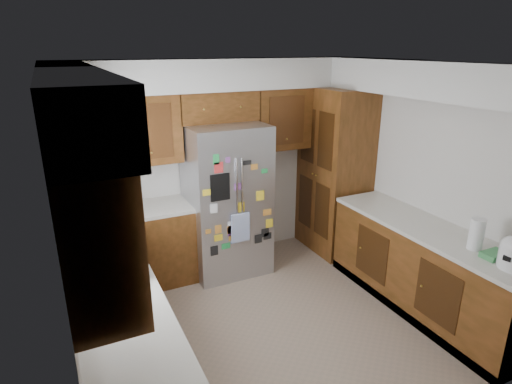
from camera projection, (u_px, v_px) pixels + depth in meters
floor at (273, 319)px, 4.34m from camera, size 3.60×3.60×0.00m
room_shell at (247, 137)px, 4.02m from camera, size 3.64×3.24×2.52m
left_counter_run at (132, 317)px, 3.67m from camera, size 1.36×3.20×0.92m
right_counter_run at (423, 272)px, 4.41m from camera, size 0.63×2.25×0.92m
pantry at (334, 172)px, 5.59m from camera, size 0.60×0.90×2.15m
fridge at (227, 200)px, 5.08m from camera, size 0.90×0.79×1.80m
bridge_cabinet at (217, 106)px, 4.92m from camera, size 0.96×0.34×0.35m
fridge_top_items at (209, 80)px, 4.75m from camera, size 0.68×0.29×0.27m
sink_assembly at (107, 259)px, 3.49m from camera, size 0.52×0.73×0.37m
left_counter_clutter at (100, 220)px, 4.09m from camera, size 0.37×0.81×0.38m
paper_towel at (476, 234)px, 3.76m from camera, size 0.13×0.13×0.29m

